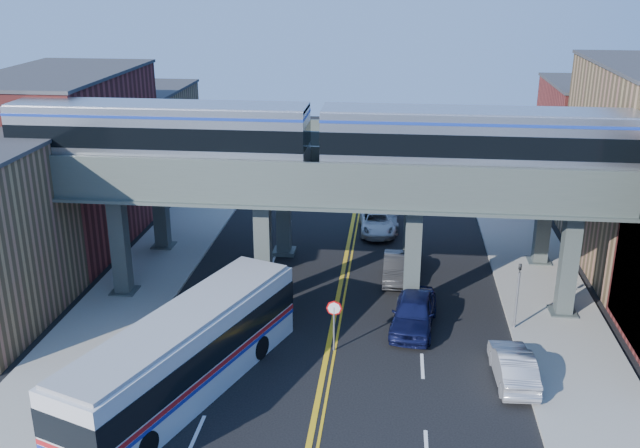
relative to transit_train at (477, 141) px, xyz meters
The scene contains 17 objects.
ground 14.06m from the transit_train, 130.73° to the right, with size 120.00×120.00×0.00m, color black.
sidewalk_west 20.66m from the transit_train, behind, with size 5.00×70.00×0.16m, color gray.
sidewalk_east 10.49m from the transit_train, 23.45° to the left, with size 5.00×70.00×0.16m, color gray.
building_west_b 26.89m from the transit_train, 162.51° to the left, with size 8.00×14.00×11.00m, color maroon.
building_west_c 33.37m from the transit_train, 140.41° to the left, with size 8.00×10.00×8.00m, color olive.
building_east_c 24.47m from the transit_train, 61.06° to the left, with size 8.00×10.00×9.00m, color maroon.
elevated_viaduct_near 7.44m from the transit_train, behind, with size 52.00×3.60×7.40m.
elevated_viaduct_far 10.22m from the transit_train, 134.54° to the left, with size 52.00×3.60×7.40m.
transit_train is the anchor object (origin of this frame).
stop_sign 11.18m from the transit_train, 142.81° to the right, with size 0.76×0.09×2.63m.
traffic_signal 7.62m from the transit_train, 40.88° to the right, with size 0.15×0.18×4.10m.
transit_bus 17.29m from the transit_train, 143.90° to the right, with size 7.60×13.80×3.51m.
car_lane_a 9.14m from the transit_train, 140.27° to the right, with size 2.09×5.18×1.77m, color #0F133A.
car_lane_b 10.03m from the transit_train, 134.74° to the left, with size 1.52×4.36×1.44m, color #2A2A2C.
car_lane_c 15.33m from the transit_train, 113.63° to the left, with size 2.31×5.01×1.39m, color silver.
car_lane_d 16.13m from the transit_train, 110.01° to the left, with size 2.10×5.18×1.50m, color #99999D.
car_parked_curb 11.03m from the transit_train, 77.24° to the right, with size 1.58×4.54×1.50m, color #9C9CA0.
Camera 1 is at (2.92, -27.07, 17.32)m, focal length 40.00 mm.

